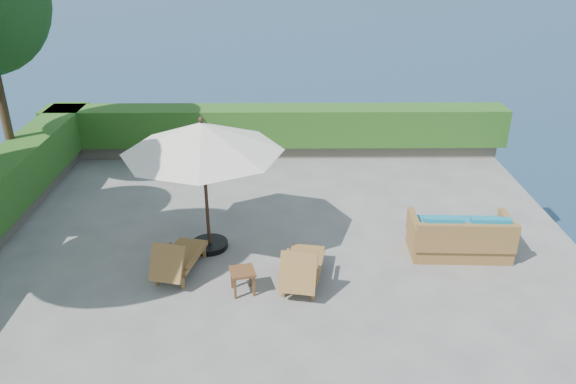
{
  "coord_description": "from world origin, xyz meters",
  "views": [
    {
      "loc": [
        0.21,
        -8.91,
        5.63
      ],
      "look_at": [
        0.3,
        0.8,
        1.1
      ],
      "focal_mm": 35.0,
      "sensor_mm": 36.0,
      "label": 1
    }
  ],
  "objects_px": {
    "patio_umbrella": "(202,139)",
    "lounge_right": "(302,267)",
    "lounge_left": "(178,258)",
    "wicker_loveseat": "(460,238)",
    "side_table": "(243,274)"
  },
  "relations": [
    {
      "from": "lounge_right",
      "to": "wicker_loveseat",
      "type": "distance_m",
      "value": 3.18
    },
    {
      "from": "patio_umbrella",
      "to": "side_table",
      "type": "distance_m",
      "value": 2.53
    },
    {
      "from": "patio_umbrella",
      "to": "lounge_right",
      "type": "xyz_separation_m",
      "value": [
        1.77,
        -1.28,
        -1.89
      ]
    },
    {
      "from": "lounge_left",
      "to": "lounge_right",
      "type": "distance_m",
      "value": 2.23
    },
    {
      "from": "side_table",
      "to": "wicker_loveseat",
      "type": "xyz_separation_m",
      "value": [
        4.04,
        1.2,
        0.0
      ]
    },
    {
      "from": "lounge_left",
      "to": "wicker_loveseat",
      "type": "bearing_deg",
      "value": 19.98
    },
    {
      "from": "lounge_left",
      "to": "wicker_loveseat",
      "type": "height_order",
      "value": "wicker_loveseat"
    },
    {
      "from": "lounge_left",
      "to": "wicker_loveseat",
      "type": "relative_size",
      "value": 0.79
    },
    {
      "from": "side_table",
      "to": "patio_umbrella",
      "type": "bearing_deg",
      "value": 116.58
    },
    {
      "from": "patio_umbrella",
      "to": "wicker_loveseat",
      "type": "height_order",
      "value": "patio_umbrella"
    },
    {
      "from": "patio_umbrella",
      "to": "lounge_left",
      "type": "xyz_separation_m",
      "value": [
        -0.44,
        -0.95,
        -1.91
      ]
    },
    {
      "from": "lounge_right",
      "to": "lounge_left",
      "type": "bearing_deg",
      "value": -178.19
    },
    {
      "from": "patio_umbrella",
      "to": "lounge_right",
      "type": "bearing_deg",
      "value": -36.0
    },
    {
      "from": "patio_umbrella",
      "to": "lounge_right",
      "type": "relative_size",
      "value": 2.04
    },
    {
      "from": "lounge_left",
      "to": "patio_umbrella",
      "type": "bearing_deg",
      "value": 78.08
    }
  ]
}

